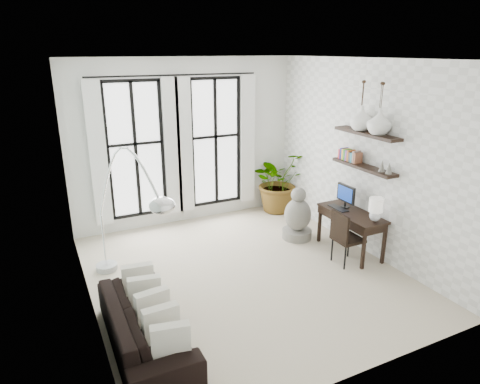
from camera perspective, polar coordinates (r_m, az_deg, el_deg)
floor at (r=6.80m, az=0.49°, el=-10.73°), size 5.00×5.00×0.00m
ceiling at (r=5.94m, az=0.58°, el=17.33°), size 5.00×5.00×0.00m
wall_left at (r=5.59m, az=-20.55°, el=-0.65°), size 0.00×5.00×5.00m
wall_right at (r=7.43m, az=16.27°, el=4.36°), size 0.00×5.00×5.00m
wall_back at (r=8.42m, az=-7.17°, el=6.56°), size 4.50×0.00×4.50m
windows at (r=8.30m, az=-8.30°, el=6.06°), size 3.26×0.13×2.65m
wall_shelves at (r=7.24m, az=16.10°, el=5.05°), size 0.25×1.30×0.60m
sofa at (r=5.30m, az=-12.53°, el=-16.87°), size 0.79×1.99×0.58m
throw_pillows at (r=5.20m, az=-11.60°, el=-14.75°), size 0.40×1.52×0.40m
plant at (r=9.14m, az=5.12°, el=1.49°), size 1.39×1.27×1.32m
desk at (r=7.36m, az=14.92°, el=-3.04°), size 0.53×1.24×1.13m
desk_chair at (r=7.05m, az=13.73°, el=-5.60°), size 0.43×0.43×0.89m
arc_lamp at (r=5.65m, az=-15.19°, el=1.36°), size 0.71×2.35×2.20m
buddha at (r=7.88m, az=7.68°, el=-3.35°), size 0.54×0.54×0.98m
vase_a at (r=6.93m, az=18.09°, el=8.84°), size 0.37×0.37×0.38m
vase_b at (r=7.22m, az=15.89°, el=9.40°), size 0.37×0.37×0.38m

